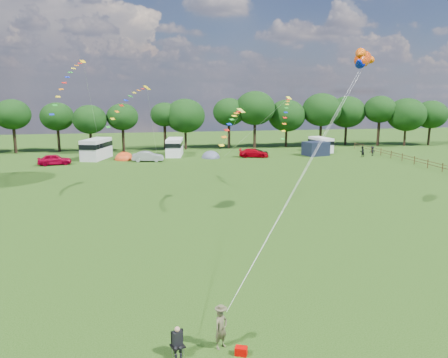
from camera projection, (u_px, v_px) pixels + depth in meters
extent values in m
plane|color=black|center=(250.00, 277.00, 24.40)|extent=(180.00, 180.00, 0.00)
cylinder|color=black|center=(15.00, 140.00, 72.96)|extent=(0.49, 0.49, 4.25)
ellipsoid|color=black|center=(12.00, 114.00, 72.11)|extent=(5.86, 5.86, 4.98)
cylinder|color=black|center=(59.00, 140.00, 74.80)|extent=(0.47, 0.47, 3.90)
ellipsoid|color=black|center=(57.00, 117.00, 74.00)|extent=(5.58, 5.58, 4.74)
cylinder|color=black|center=(91.00, 143.00, 72.89)|extent=(0.44, 0.44, 3.56)
ellipsoid|color=black|center=(90.00, 119.00, 72.13)|extent=(5.56, 5.56, 4.73)
cylinder|color=black|center=(123.00, 140.00, 74.71)|extent=(0.47, 0.47, 3.95)
ellipsoid|color=black|center=(122.00, 117.00, 73.93)|extent=(5.33, 5.33, 4.53)
cylinder|color=black|center=(165.00, 137.00, 77.67)|extent=(0.50, 0.50, 4.33)
ellipsoid|color=black|center=(164.00, 114.00, 76.88)|extent=(4.95, 4.95, 4.21)
cylinder|color=black|center=(186.00, 140.00, 77.96)|extent=(0.43, 0.43, 3.31)
ellipsoid|color=black|center=(185.00, 116.00, 77.12)|extent=(7.03, 7.03, 5.98)
cylinder|color=black|center=(229.00, 136.00, 79.48)|extent=(0.50, 0.50, 4.36)
ellipsoid|color=black|center=(229.00, 112.00, 78.62)|extent=(5.84, 5.84, 4.97)
cylinder|color=black|center=(255.00, 136.00, 79.43)|extent=(0.51, 0.51, 4.55)
ellipsoid|color=black|center=(255.00, 108.00, 78.45)|extent=(7.15, 7.15, 6.08)
cylinder|color=black|center=(286.00, 138.00, 81.34)|extent=(0.42, 0.42, 3.21)
ellipsoid|color=black|center=(287.00, 116.00, 80.52)|extent=(6.90, 6.90, 5.86)
cylinder|color=black|center=(320.00, 135.00, 81.75)|extent=(0.48, 0.48, 4.17)
ellipsoid|color=black|center=(322.00, 110.00, 80.81)|extent=(7.16, 7.16, 6.09)
cylinder|color=black|center=(346.00, 135.00, 84.71)|extent=(0.45, 0.45, 3.66)
ellipsoid|color=black|center=(347.00, 112.00, 83.83)|extent=(7.05, 7.05, 5.99)
cylinder|color=black|center=(378.00, 133.00, 83.14)|extent=(0.52, 0.52, 4.65)
ellipsoid|color=black|center=(380.00, 109.00, 82.25)|extent=(5.96, 5.96, 5.06)
cylinder|color=black|center=(405.00, 137.00, 82.84)|extent=(0.42, 0.42, 3.19)
ellipsoid|color=black|center=(407.00, 115.00, 81.99)|extent=(7.23, 7.23, 6.14)
cylinder|color=black|center=(429.00, 136.00, 84.14)|extent=(0.44, 0.44, 3.52)
ellipsoid|color=black|center=(431.00, 114.00, 83.34)|extent=(6.22, 6.22, 5.28)
cylinder|color=#472D19|center=(442.00, 167.00, 55.96)|extent=(0.12, 0.12, 1.20)
cylinder|color=#472D19|center=(428.00, 164.00, 58.85)|extent=(0.12, 0.12, 1.20)
cylinder|color=#472D19|center=(435.00, 163.00, 57.34)|extent=(0.08, 3.00, 0.08)
cylinder|color=#472D19|center=(435.00, 166.00, 57.41)|extent=(0.08, 3.00, 0.08)
cylinder|color=#472D19|center=(414.00, 160.00, 61.74)|extent=(0.12, 0.12, 1.20)
cylinder|color=#472D19|center=(421.00, 159.00, 60.23)|extent=(0.08, 3.00, 0.08)
cylinder|color=#472D19|center=(421.00, 162.00, 60.31)|extent=(0.08, 3.00, 0.08)
cylinder|color=#472D19|center=(402.00, 157.00, 64.64)|extent=(0.12, 0.12, 1.20)
cylinder|color=#472D19|center=(408.00, 156.00, 63.12)|extent=(0.08, 3.00, 0.08)
cylinder|color=#472D19|center=(408.00, 159.00, 63.20)|extent=(0.08, 3.00, 0.08)
cylinder|color=#472D19|center=(391.00, 154.00, 67.53)|extent=(0.12, 0.12, 1.20)
cylinder|color=#472D19|center=(397.00, 154.00, 66.02)|extent=(0.08, 3.00, 0.08)
cylinder|color=#472D19|center=(397.00, 156.00, 66.09)|extent=(0.08, 3.00, 0.08)
cylinder|color=#472D19|center=(381.00, 152.00, 70.42)|extent=(0.12, 0.12, 1.20)
cylinder|color=#472D19|center=(386.00, 151.00, 68.91)|extent=(0.08, 3.00, 0.08)
cylinder|color=#472D19|center=(386.00, 153.00, 68.99)|extent=(0.08, 3.00, 0.08)
cylinder|color=#472D19|center=(372.00, 149.00, 73.32)|extent=(0.12, 0.12, 1.20)
cylinder|color=#472D19|center=(376.00, 149.00, 71.80)|extent=(0.08, 3.00, 0.08)
cylinder|color=#472D19|center=(376.00, 151.00, 71.88)|extent=(0.08, 3.00, 0.08)
cylinder|color=#472D19|center=(363.00, 147.00, 76.21)|extent=(0.12, 0.12, 1.20)
cylinder|color=#472D19|center=(367.00, 146.00, 74.70)|extent=(0.08, 3.00, 0.08)
cylinder|color=#472D19|center=(367.00, 149.00, 74.77)|extent=(0.08, 3.00, 0.08)
cylinder|color=#472D19|center=(355.00, 145.00, 79.10)|extent=(0.12, 0.12, 1.20)
cylinder|color=#472D19|center=(359.00, 144.00, 77.59)|extent=(0.08, 3.00, 0.08)
cylinder|color=#472D19|center=(359.00, 147.00, 77.67)|extent=(0.08, 3.00, 0.08)
imported|color=#A50123|center=(54.00, 160.00, 61.37)|extent=(4.84, 2.55, 1.54)
imported|color=#919498|center=(148.00, 156.00, 64.40)|extent=(4.39, 2.03, 1.50)
imported|color=#A5000C|center=(254.00, 153.00, 68.61)|extent=(4.81, 2.99, 1.34)
imported|color=black|center=(255.00, 152.00, 69.88)|extent=(4.84, 3.57, 1.20)
cube|color=silver|center=(96.00, 149.00, 66.69)|extent=(4.42, 6.68, 3.08)
cube|color=black|center=(96.00, 145.00, 66.56)|extent=(4.51, 6.81, 0.73)
cylinder|color=black|center=(91.00, 158.00, 65.02)|extent=(0.92, 0.57, 0.87)
cylinder|color=black|center=(102.00, 154.00, 68.79)|extent=(0.92, 0.57, 0.87)
cube|color=white|center=(175.00, 147.00, 70.16)|extent=(3.21, 5.82, 2.76)
cube|color=black|center=(174.00, 144.00, 70.05)|extent=(3.27, 5.94, 0.65)
cylinder|color=black|center=(174.00, 155.00, 68.65)|extent=(0.81, 0.41, 0.78)
cylinder|color=black|center=(176.00, 152.00, 72.05)|extent=(0.81, 0.41, 0.78)
cube|color=white|center=(321.00, 145.00, 74.68)|extent=(2.81, 5.20, 2.47)
cube|color=black|center=(321.00, 142.00, 74.58)|extent=(2.86, 5.30, 0.59)
cylinder|color=black|center=(325.00, 151.00, 73.41)|extent=(0.73, 0.36, 0.70)
cylinder|color=black|center=(316.00, 149.00, 76.30)|extent=(0.73, 0.36, 0.70)
ellipsoid|color=#BD3A12|center=(124.00, 159.00, 66.36)|extent=(2.83, 3.25, 2.32)
cylinder|color=#BD3A12|center=(124.00, 159.00, 66.36)|extent=(2.97, 2.97, 0.08)
ellipsoid|color=#4C5267|center=(211.00, 158.00, 68.12)|extent=(2.79, 3.20, 2.18)
cylinder|color=#4C5267|center=(211.00, 158.00, 68.12)|extent=(2.93, 2.93, 0.08)
cube|color=black|center=(316.00, 149.00, 70.48)|extent=(4.17, 3.68, 2.23)
imported|color=brown|center=(221.00, 328.00, 17.48)|extent=(0.74, 0.68, 1.69)
cylinder|color=#99999E|center=(173.00, 355.00, 16.77)|extent=(0.02, 0.02, 0.45)
cylinder|color=#99999E|center=(184.00, 354.00, 16.84)|extent=(0.02, 0.02, 0.45)
cylinder|color=#99999E|center=(172.00, 349.00, 17.18)|extent=(0.02, 0.02, 0.45)
cylinder|color=#99999E|center=(183.00, 348.00, 17.26)|extent=(0.02, 0.02, 0.45)
cube|color=black|center=(178.00, 346.00, 16.97)|extent=(0.63, 0.62, 0.05)
cube|color=black|center=(177.00, 336.00, 17.14)|extent=(0.50, 0.20, 0.54)
cube|color=black|center=(177.00, 338.00, 16.94)|extent=(0.43, 0.34, 0.57)
sphere|color=tan|center=(177.00, 329.00, 16.85)|extent=(0.21, 0.21, 0.21)
cube|color=#B90300|center=(241.00, 351.00, 17.13)|extent=(0.55, 0.47, 0.33)
ellipsoid|color=#BD3204|center=(363.00, 59.00, 33.17)|extent=(2.83, 3.14, 1.79)
ellipsoid|color=yellow|center=(363.00, 61.00, 33.20)|extent=(1.76, 1.96, 0.98)
cone|color=#DE4F04|center=(359.00, 54.00, 31.95)|extent=(1.30, 1.35, 0.94)
cone|color=#000EB7|center=(359.00, 62.00, 32.06)|extent=(1.30, 1.35, 0.94)
cone|color=#000EB7|center=(363.00, 51.00, 33.14)|extent=(1.03, 1.01, 0.80)
sphere|color=white|center=(361.00, 58.00, 34.21)|extent=(0.30, 0.30, 0.30)
sphere|color=black|center=(361.00, 58.00, 34.30)|extent=(0.15, 0.15, 0.15)
cube|color=#E7AD06|center=(83.00, 61.00, 47.92)|extent=(0.69, 0.66, 0.33)
cube|color=red|center=(80.00, 63.00, 47.44)|extent=(0.52, 0.41, 0.09)
cube|color=orange|center=(77.00, 65.00, 46.96)|extent=(0.52, 0.41, 0.10)
cube|color=yellow|center=(74.00, 69.00, 46.51)|extent=(0.52, 0.41, 0.11)
cube|color=#198C1E|center=(70.00, 72.00, 46.07)|extent=(0.51, 0.41, 0.12)
cube|color=#0C1EB2|center=(67.00, 77.00, 45.64)|extent=(0.51, 0.40, 0.13)
cube|color=red|center=(64.00, 83.00, 45.23)|extent=(0.51, 0.40, 0.13)
cube|color=orange|center=(61.00, 89.00, 44.84)|extent=(0.51, 0.39, 0.14)
cube|color=yellow|center=(58.00, 97.00, 44.46)|extent=(0.50, 0.39, 0.15)
cube|color=#198C1E|center=(55.00, 105.00, 44.10)|extent=(0.50, 0.39, 0.15)
cube|color=#0C1EB2|center=(52.00, 114.00, 43.75)|extent=(0.50, 0.38, 0.16)
cube|color=#EECC01|center=(147.00, 88.00, 43.53)|extent=(0.81, 0.86, 0.42)
cube|color=red|center=(143.00, 89.00, 43.04)|extent=(0.48, 0.67, 0.12)
cube|color=orange|center=(139.00, 90.00, 42.57)|extent=(0.48, 0.67, 0.13)
cube|color=yellow|center=(134.00, 93.00, 42.11)|extent=(0.48, 0.67, 0.14)
cube|color=#198C1E|center=(130.00, 96.00, 41.66)|extent=(0.47, 0.67, 0.15)
cube|color=#0C1EB2|center=(126.00, 100.00, 41.23)|extent=(0.47, 0.67, 0.16)
cube|color=red|center=(122.00, 105.00, 40.82)|extent=(0.46, 0.67, 0.17)
cube|color=orange|center=(117.00, 112.00, 40.42)|extent=(0.46, 0.66, 0.18)
cube|color=yellow|center=(113.00, 119.00, 40.04)|extent=(0.45, 0.66, 0.19)
cube|color=#198C1E|center=(108.00, 127.00, 39.68)|extent=(0.44, 0.66, 0.20)
cube|color=yellow|center=(241.00, 110.00, 38.65)|extent=(0.84, 0.84, 0.40)
cube|color=red|center=(239.00, 112.00, 38.09)|extent=(0.59, 0.57, 0.11)
cube|color=orange|center=(237.00, 113.00, 37.53)|extent=(0.59, 0.57, 0.12)
cube|color=yellow|center=(234.00, 116.00, 37.00)|extent=(0.58, 0.57, 0.13)
cube|color=#198C1E|center=(232.00, 120.00, 36.47)|extent=(0.58, 0.57, 0.14)
cube|color=#0C1EB2|center=(229.00, 124.00, 35.97)|extent=(0.58, 0.56, 0.15)
cube|color=red|center=(227.00, 130.00, 35.47)|extent=(0.57, 0.56, 0.16)
cube|color=orange|center=(224.00, 137.00, 35.00)|extent=(0.57, 0.56, 0.17)
cube|color=yellow|center=(222.00, 145.00, 34.54)|extent=(0.57, 0.55, 0.18)
imported|color=black|center=(362.00, 152.00, 68.82)|extent=(0.93, 0.71, 1.71)
imported|color=black|center=(372.00, 151.00, 70.12)|extent=(1.00, 0.51, 1.50)
cube|color=#FFFE1C|center=(289.00, 98.00, 48.00)|extent=(0.69, 0.66, 0.33)
cube|color=red|center=(288.00, 100.00, 47.51)|extent=(0.53, 0.41, 0.09)
cube|color=orange|center=(288.00, 102.00, 47.04)|extent=(0.53, 0.40, 0.10)
cube|color=yellow|center=(287.00, 104.00, 46.58)|extent=(0.53, 0.40, 0.11)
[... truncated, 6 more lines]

